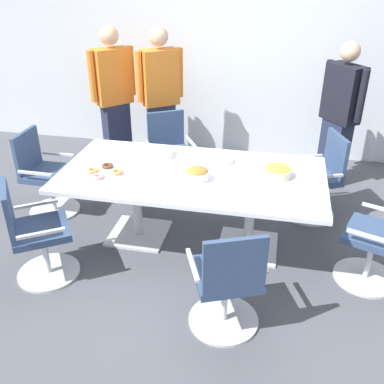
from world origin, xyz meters
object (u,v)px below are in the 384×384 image
Objects in this scene: office_chair_2 at (318,181)px; person_standing_0 at (114,97)px; office_chair_0 at (227,285)px; napkin_pile at (164,153)px; office_chair_1 at (380,242)px; office_chair_5 at (35,237)px; person_standing_1 at (161,98)px; person_standing_2 at (340,114)px; conference_table at (192,185)px; snack_bowl_pretzels at (197,174)px; snack_bowl_chips_yellow at (277,171)px; plate_stack at (224,160)px; office_chair_3 at (170,157)px; donut_platter at (104,172)px; office_chair_4 at (45,178)px.

person_standing_0 reaches higher than office_chair_2.
office_chair_0 is 1.65m from napkin_pile.
office_chair_5 is (-2.84, -0.52, 0.00)m from office_chair_1.
person_standing_1 is 2.15m from person_standing_2.
person_standing_1 is 1.05× the size of person_standing_2.
snack_bowl_pretzels is (0.07, -0.12, 0.18)m from conference_table.
snack_bowl_pretzels is at bearing 78.36° from person_standing_1.
conference_table is at bearing 98.64° from person_standing_2.
office_chair_5 is at bearing -146.44° from conference_table.
office_chair_5 is 0.51× the size of person_standing_0.
snack_bowl_chips_yellow is 1.13m from napkin_pile.
person_standing_2 reaches higher than snack_bowl_pretzels.
person_standing_1 is (-2.40, 1.92, 0.52)m from office_chair_1.
conference_table is at bearing 77.88° from person_standing_1.
plate_stack is (-0.51, 0.21, -0.04)m from snack_bowl_chips_yellow.
office_chair_3 is 1.11m from person_standing_0.
snack_bowl_chips_yellow is 1.56m from donut_platter.
snack_bowl_chips_yellow is (-0.89, 0.35, 0.40)m from office_chair_1.
plate_stack is (-1.16, -1.29, -0.11)m from person_standing_2.
office_chair_0 is 1.00× the size of office_chair_1.
person_standing_2 reaches higher than office_chair_3.
person_standing_1 is (0.91, 1.40, 0.52)m from office_chair_4.
person_standing_1 reaches higher than office_chair_3.
person_standing_0 is (-1.33, 1.56, 0.31)m from conference_table.
office_chair_0 is 1.42m from plate_stack.
napkin_pile is at bearing 85.78° from office_chair_2.
office_chair_1 is at bearing 118.21° from office_chair_3.
office_chair_0 is 1.69m from office_chair_5.
person_standing_0 reaches higher than napkin_pile.
snack_bowl_chips_yellow is (1.50, -1.57, -0.12)m from person_standing_1.
office_chair_1 is 1.64m from snack_bowl_pretzels.
office_chair_4 is 4.64× the size of plate_stack.
donut_platter is (-2.43, 0.08, 0.36)m from office_chair_1.
person_standing_0 is (-0.84, 0.51, 0.53)m from office_chair_3.
snack_bowl_pretzels is 0.61m from napkin_pile.
office_chair_5 is at bearing 148.10° from office_chair_0.
office_chair_1 is at bearing 147.79° from person_standing_2.
snack_bowl_chips_yellow is (2.08, -1.48, -0.13)m from person_standing_0.
plate_stack is (1.43, 1.08, 0.36)m from office_chair_5.
office_chair_3 is at bearing 125.88° from office_chair_5.
plate_stack is at bearing 89.83° from person_standing_1.
snack_bowl_pretzels is (1.73, -0.37, 0.40)m from office_chair_4.
person_standing_2 is (2.59, 2.37, 0.47)m from office_chair_5.
office_chair_5 is 0.82m from donut_platter.
office_chair_3 is 1.00× the size of office_chair_5.
conference_table is 14.18× the size of napkin_pile.
office_chair_3 is 0.54× the size of person_standing_2.
person_standing_0 is (0.33, 1.31, 0.53)m from office_chair_4.
person_standing_2 is at bearing 141.81° from person_standing_1.
donut_platter is (0.55, -1.75, -0.16)m from person_standing_0.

